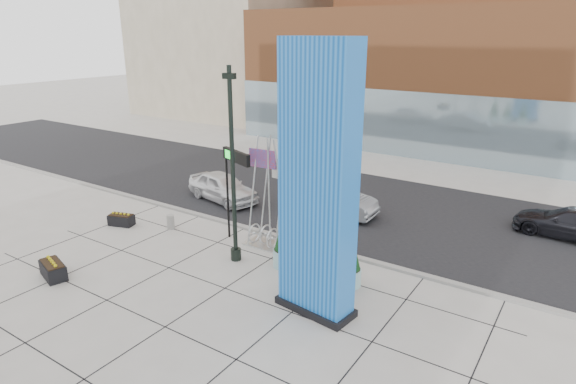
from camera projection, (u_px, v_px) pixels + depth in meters
The scene contains 19 objects.
ground at pixel (222, 271), 19.45m from camera, with size 160.00×160.00×0.00m, color #9E9991.
street_asphalt at pixel (338, 202), 27.36m from camera, with size 80.00×12.00×0.02m, color black.
curb_edge at pixel (278, 236), 22.60m from camera, with size 80.00×0.30×0.12m, color gray.
tower_podium at pixel (450, 80), 38.55m from camera, with size 34.00×10.00×11.00m, color #A45B2F.
tower_glass_front at pixel (428, 126), 35.71m from camera, with size 34.00×0.60×5.00m, color #8CA5B2.
blue_pylon at pixel (318, 190), 15.36m from camera, with size 2.86×1.55×9.09m.
lamp_post at pixel (233, 186), 19.39m from camera, with size 0.53×0.44×8.02m.
public_art_sculpture at pixel (269, 219), 21.29m from camera, with size 2.21×1.12×5.03m.
concrete_bollard at pixel (171, 222), 23.52m from camera, with size 0.36×0.36×0.71m, color gray.
overhead_street_sign at pixel (239, 163), 21.13m from camera, with size 1.98×0.91×4.35m.
round_planter_east at pixel (349, 257), 18.02m from camera, with size 0.98×0.98×2.45m.
round_planter_mid at pixel (313, 248), 18.84m from camera, with size 0.96×0.96×2.39m.
round_planter_west at pixel (286, 238), 19.48m from camera, with size 1.06×1.06×2.65m.
box_planter_north at pixel (121, 219), 23.97m from camera, with size 1.35×0.95×0.67m.
box_planter_south at pixel (53, 269), 18.85m from camera, with size 1.53×1.06×0.76m.
car_white_west at pixel (223, 187), 27.31m from camera, with size 1.90×4.73×1.61m, color white.
car_silver_mid at pixel (331, 199), 25.36m from camera, with size 1.73×4.96×1.63m, color #97999E.
car_dark_east at pixel (571, 223), 22.36m from camera, with size 2.02×4.97×1.44m, color black.
traffic_signal at pixel (231, 126), 36.86m from camera, with size 0.15×0.18×4.10m.
Camera 1 is at (11.83, -13.08, 9.20)m, focal length 30.00 mm.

